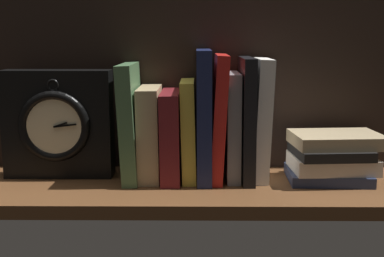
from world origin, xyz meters
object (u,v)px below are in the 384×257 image
(book_maroon_dawkins, at_px, (171,135))
(book_white_catcher, at_px, (261,119))
(book_tan_shortstories, at_px, (150,133))
(book_gray_chess, at_px, (232,126))
(book_black_skeptic, at_px, (246,119))
(book_red_requiem, at_px, (218,117))
(book_stack_side, at_px, (332,157))
(book_green_romantic, at_px, (131,122))
(book_yellow_seinlanguage, at_px, (189,130))
(framed_clock, at_px, (58,124))
(book_navy_bierce, at_px, (204,115))

(book_maroon_dawkins, distance_m, book_white_catcher, 0.18)
(book_tan_shortstories, bearing_deg, book_gray_chess, 0.00)
(book_white_catcher, bearing_deg, book_maroon_dawkins, 180.00)
(book_white_catcher, bearing_deg, book_black_skeptic, 180.00)
(book_red_requiem, relative_size, book_white_catcher, 1.03)
(book_tan_shortstories, xyz_separation_m, book_stack_side, (0.36, -0.02, -0.04))
(book_green_romantic, relative_size, book_maroon_dawkins, 1.31)
(book_yellow_seinlanguage, height_order, book_red_requiem, book_red_requiem)
(book_maroon_dawkins, distance_m, book_stack_side, 0.32)
(book_green_romantic, xyz_separation_m, book_yellow_seinlanguage, (0.12, 0.00, -0.02))
(book_red_requiem, relative_size, book_stack_side, 1.34)
(book_tan_shortstories, xyz_separation_m, book_maroon_dawkins, (0.04, 0.00, -0.00))
(book_green_romantic, relative_size, book_yellow_seinlanguage, 1.17)
(book_red_requiem, xyz_separation_m, book_white_catcher, (0.09, 0.00, -0.00))
(book_green_romantic, bearing_deg, book_white_catcher, 0.00)
(book_maroon_dawkins, bearing_deg, framed_clock, 178.84)
(book_yellow_seinlanguage, xyz_separation_m, book_stack_side, (0.28, -0.02, -0.05))
(book_red_requiem, distance_m, book_stack_side, 0.24)
(book_white_catcher, bearing_deg, book_green_romantic, -180.00)
(book_white_catcher, xyz_separation_m, framed_clock, (-0.41, 0.00, -0.01))
(book_white_catcher, xyz_separation_m, book_stack_side, (0.14, -0.02, -0.07))
(book_tan_shortstories, distance_m, book_maroon_dawkins, 0.04)
(book_green_romantic, bearing_deg, book_tan_shortstories, 0.00)
(book_stack_side, bearing_deg, book_gray_chess, 174.36)
(book_red_requiem, xyz_separation_m, book_stack_side, (0.23, -0.02, -0.08))
(book_red_requiem, height_order, book_white_catcher, book_red_requiem)
(book_green_romantic, distance_m, book_black_skeptic, 0.23)
(book_maroon_dawkins, relative_size, book_white_catcher, 0.73)
(book_black_skeptic, bearing_deg, book_stack_side, -6.56)
(book_tan_shortstories, distance_m, book_white_catcher, 0.22)
(book_gray_chess, xyz_separation_m, framed_clock, (-0.35, 0.00, 0.00))
(book_green_romantic, bearing_deg, book_maroon_dawkins, 0.00)
(book_navy_bierce, relative_size, book_black_skeptic, 1.06)
(book_green_romantic, relative_size, book_navy_bierce, 0.89)
(book_green_romantic, relative_size, book_tan_shortstories, 1.25)
(book_maroon_dawkins, bearing_deg, book_white_catcher, 0.00)
(book_tan_shortstories, bearing_deg, book_red_requiem, 0.00)
(book_navy_bierce, xyz_separation_m, framed_clock, (-0.29, 0.00, -0.02))
(book_maroon_dawkins, xyz_separation_m, book_yellow_seinlanguage, (0.04, 0.00, 0.01))
(book_red_requiem, bearing_deg, book_black_skeptic, 0.00)
(book_white_catcher, bearing_deg, book_tan_shortstories, 180.00)
(book_yellow_seinlanguage, bearing_deg, book_gray_chess, 0.00)
(book_white_catcher, relative_size, book_stack_side, 1.30)
(book_black_skeptic, height_order, book_white_catcher, book_black_skeptic)
(book_tan_shortstories, relative_size, book_red_requiem, 0.74)
(book_gray_chess, relative_size, framed_clock, 0.98)
(book_tan_shortstories, xyz_separation_m, book_white_catcher, (0.22, 0.00, 0.03))
(book_navy_bierce, bearing_deg, book_stack_side, -4.37)
(book_green_romantic, distance_m, book_navy_bierce, 0.15)
(book_yellow_seinlanguage, height_order, book_black_skeptic, book_black_skeptic)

